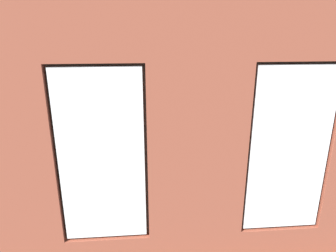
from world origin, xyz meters
name	(u,v)px	position (x,y,z in m)	size (l,w,h in m)	color
ground_plane	(173,178)	(0.00, 0.00, -0.05)	(6.47, 5.68, 0.10)	#99663D
brick_wall_with_windows	(197,152)	(0.00, 2.46, 1.57)	(5.87, 0.30, 3.16)	brown
white_wall_right	(5,105)	(2.88, 0.20, 1.58)	(0.10, 4.68, 3.16)	white
couch_by_window	(192,216)	(-0.09, 1.81, 0.33)	(1.91, 0.87, 0.80)	black
couch_left	(279,154)	(-2.23, -0.13, 0.33)	(0.91, 1.75, 0.80)	black
coffee_table	(151,163)	(0.43, 0.19, 0.39)	(1.58, 0.87, 0.44)	tan
cup_ceramic	(125,162)	(0.90, 0.32, 0.49)	(0.09, 0.09, 0.11)	#33567F
candle_jar	(151,158)	(0.43, 0.19, 0.50)	(0.08, 0.08, 0.13)	#B7333D
table_plant_small	(158,157)	(0.31, 0.32, 0.57)	(0.15, 0.15, 0.25)	#9E5638
remote_black	(141,158)	(0.63, 0.08, 0.45)	(0.05, 0.17, 0.02)	black
remote_gray	(173,156)	(0.00, 0.04, 0.45)	(0.05, 0.17, 0.02)	#59595B
media_console	(44,159)	(2.58, -0.42, 0.28)	(1.22, 0.42, 0.57)	black
tv_flatscreen	(40,129)	(2.58, -0.42, 0.93)	(1.10, 0.20, 0.73)	black
papasan_chair	(154,129)	(0.30, -1.66, 0.45)	(1.12, 1.12, 0.70)	olive
potted_plant_by_left_couch	(241,132)	(-1.83, -1.45, 0.37)	(0.29, 0.29, 0.54)	#47423D
potted_plant_corner_near_left	(257,116)	(-2.38, -1.84, 0.66)	(0.78, 0.83, 1.19)	beige
potted_plant_near_tv	(56,157)	(2.02, 0.64, 0.78)	(0.80, 0.92, 1.32)	gray
potted_plant_foreground_right	(72,122)	(2.28, -1.79, 0.64)	(0.57, 0.57, 0.93)	#9E5638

